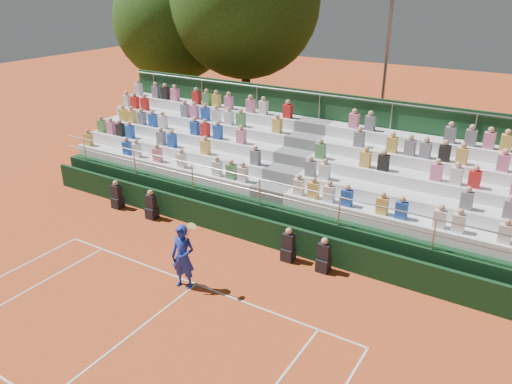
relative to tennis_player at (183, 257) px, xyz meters
The scene contains 8 objects.
ground 1.08m from the tennis_player, 47.27° to the left, with size 90.00×90.00×0.00m, color #C94E21.
courtside_wall 3.50m from the tennis_player, 86.14° to the left, with size 20.00×0.15×1.00m, color black.
line_officials 3.28m from the tennis_player, 111.86° to the left, with size 9.54×0.40×1.19m.
grandstand 6.70m from the tennis_player, 88.13° to the left, with size 20.00×5.20×4.40m.
tennis_player is the anchor object (origin of this frame).
tree_west 18.12m from the tennis_player, 130.12° to the left, with size 6.74×6.74×9.76m.
tree_east 16.29m from the tennis_player, 115.44° to the left, with size 7.82×7.82×11.38m.
floodlight_mast 14.51m from the tennis_player, 85.15° to the left, with size 0.60×0.25×8.15m.
Camera 1 is at (8.34, -10.04, 8.63)m, focal length 35.00 mm.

